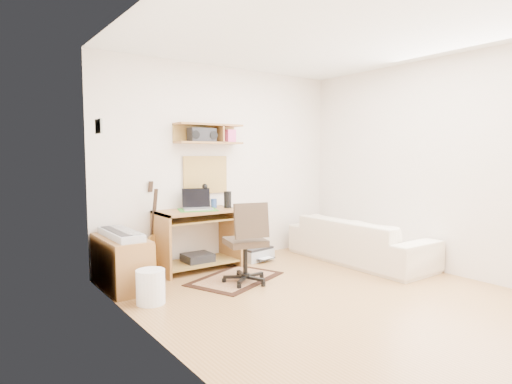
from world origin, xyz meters
TOP-DOWN VIEW (x-y plane):
  - floor at (0.00, 0.00)m, footprint 3.60×4.00m
  - ceiling at (0.00, 0.00)m, footprint 3.60×4.00m
  - back_wall at (0.00, 2.00)m, footprint 3.60×0.01m
  - left_wall at (-1.80, 0.00)m, footprint 0.01×4.00m
  - right_wall at (1.80, 0.00)m, footprint 0.01×4.00m
  - wall_shelf at (-0.30, 1.88)m, footprint 0.90×0.25m
  - cork_board at (-0.30, 1.98)m, footprint 0.64×0.03m
  - wall_photo at (-1.79, 1.50)m, footprint 0.02×0.20m
  - desk at (-0.56, 1.73)m, footprint 1.00×0.55m
  - laptop at (-0.57, 1.71)m, footprint 0.44×0.44m
  - speaker at (-0.15, 1.68)m, footprint 0.10×0.10m
  - desk_lamp at (-0.35, 1.87)m, footprint 0.10×0.10m
  - pencil_cup at (-0.27, 1.83)m, footprint 0.08×0.08m
  - boombox at (-0.41, 1.87)m, footprint 0.34×0.16m
  - rug at (-0.42, 1.09)m, footprint 1.24×1.04m
  - task_chair at (-0.40, 0.90)m, footprint 0.58×0.58m
  - cabinet at (-1.58, 1.55)m, footprint 0.40×0.90m
  - music_keyboard at (-1.58, 1.55)m, footprint 0.26×0.82m
  - guitar at (-1.06, 1.86)m, footprint 0.33×0.25m
  - waste_basket at (-1.52, 0.88)m, footprint 0.28×0.28m
  - printer at (0.31, 1.72)m, footprint 0.49×0.41m
  - sofa at (1.38, 0.81)m, footprint 0.58×2.00m

SIDE VIEW (x-z plane):
  - floor at x=0.00m, z-range -0.01..0.00m
  - rug at x=-0.42m, z-range 0.00..0.02m
  - printer at x=0.31m, z-range 0.00..0.17m
  - waste_basket at x=-1.52m, z-range 0.00..0.33m
  - cabinet at x=-1.58m, z-range 0.00..0.55m
  - desk at x=-0.56m, z-range 0.00..0.75m
  - sofa at x=1.38m, z-range 0.00..0.78m
  - task_chair at x=-0.40m, z-range 0.00..0.93m
  - guitar at x=-1.06m, z-range 0.00..1.12m
  - music_keyboard at x=-1.58m, z-range 0.55..0.62m
  - pencil_cup at x=-0.27m, z-range 0.75..0.86m
  - speaker at x=-0.15m, z-range 0.75..0.96m
  - laptop at x=-0.57m, z-range 0.75..1.02m
  - desk_lamp at x=-0.35m, z-range 0.75..1.06m
  - cork_board at x=-0.30m, z-range 0.92..1.42m
  - back_wall at x=0.00m, z-range 0.00..2.60m
  - left_wall at x=-1.80m, z-range 0.00..2.60m
  - right_wall at x=1.80m, z-range 0.00..2.60m
  - boombox at x=-0.41m, z-range 1.59..1.77m
  - wall_shelf at x=-0.30m, z-range 1.57..1.83m
  - wall_photo at x=-1.79m, z-range 1.65..1.79m
  - ceiling at x=0.00m, z-range 2.60..2.61m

